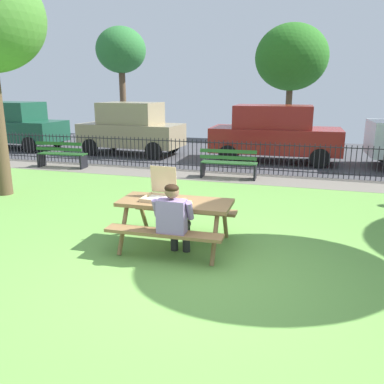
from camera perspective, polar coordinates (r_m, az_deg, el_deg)
name	(u,v)px	position (r m, az deg, el deg)	size (l,w,h in m)	color
ground	(222,239)	(6.92, 4.29, -6.75)	(28.00, 10.99, 0.02)	#67A045
cobblestone_walkway	(259,179)	(11.46, 9.53, 1.82)	(28.00, 1.40, 0.01)	slate
street_asphalt	(274,154)	(16.03, 11.73, 5.39)	(28.00, 7.96, 0.01)	#424247
picnic_table_foreground	(175,211)	(6.41, -2.39, -2.75)	(1.84, 1.53, 0.79)	olive
pizza_box_open	(160,191)	(6.49, -4.58, 0.13)	(0.48, 0.52, 0.51)	tan
pizza_slice_on_table	(185,201)	(6.33, -0.96, -1.26)	(0.30, 0.27, 0.02)	#F6D668
adult_at_table	(174,218)	(5.90, -2.62, -3.71)	(0.62, 0.60, 1.19)	#282828
iron_fence_streetside	(262,158)	(12.04, 10.07, 4.85)	(22.74, 0.03, 0.97)	black
park_bench_left	(62,155)	(13.56, -18.23, 5.09)	(1.62, 0.56, 0.85)	#255824
park_bench_center	(229,164)	(11.37, 5.27, 4.03)	(1.62, 0.52, 0.85)	#2D5F2D
parked_car_far_left	(12,125)	(18.68, -24.42, 8.82)	(4.44, 1.99, 1.94)	#184833
parked_car_left	(131,128)	(15.64, -8.72, 9.06)	(3.99, 2.00, 1.98)	#988966
parked_car_center	(274,133)	(14.20, 11.76, 8.33)	(4.45, 2.02, 1.94)	maroon
far_tree_left	(121,51)	(23.48, -10.17, 19.30)	(2.74, 2.74, 5.76)	brown
far_tree_midleft	(291,58)	(21.05, 14.10, 18.22)	(3.53, 3.53, 5.55)	brown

